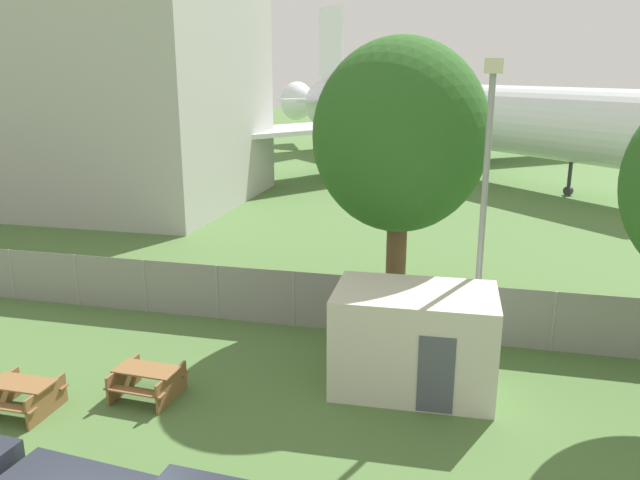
% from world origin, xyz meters
% --- Properties ---
extents(hangar_building, '(26.42, 14.01, 15.53)m').
position_xyz_m(hangar_building, '(-21.24, 27.43, 6.99)').
color(hangar_building, '#B2B2AD').
rests_on(hangar_building, ground).
extents(perimeter_fence, '(56.07, 0.07, 1.79)m').
position_xyz_m(perimeter_fence, '(-0.00, 11.23, 0.90)').
color(perimeter_fence, gray).
rests_on(perimeter_fence, ground).
extents(airplane, '(35.52, 35.55, 13.51)m').
position_xyz_m(airplane, '(2.72, 43.98, 4.36)').
color(airplane, white).
rests_on(airplane, ground).
extents(portable_cabin, '(4.02, 2.57, 2.57)m').
position_xyz_m(portable_cabin, '(3.97, 8.21, 1.28)').
color(portable_cabin, beige).
rests_on(portable_cabin, ground).
extents(picnic_bench_near_cabin, '(1.52, 1.42, 0.76)m').
position_xyz_m(picnic_bench_near_cabin, '(-4.79, 4.84, 0.46)').
color(picnic_bench_near_cabin, brown).
rests_on(picnic_bench_near_cabin, ground).
extents(picnic_bench_open_grass, '(1.60, 1.48, 0.76)m').
position_xyz_m(picnic_bench_open_grass, '(-2.29, 6.16, 0.47)').
color(picnic_bench_open_grass, brown).
rests_on(picnic_bench_open_grass, ground).
extents(tree_near_hangar, '(5.37, 5.37, 8.78)m').
position_xyz_m(tree_near_hangar, '(2.94, 12.93, 5.79)').
color(tree_near_hangar, brown).
rests_on(tree_near_hangar, ground).
extents(light_mast, '(0.44, 0.44, 8.04)m').
position_xyz_m(light_mast, '(5.47, 9.96, 4.89)').
color(light_mast, '#99999E').
rests_on(light_mast, ground).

